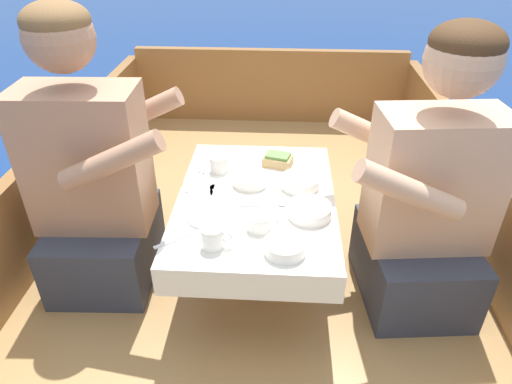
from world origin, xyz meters
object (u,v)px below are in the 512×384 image
person_starboard (427,202)px  coffee_cup_port (259,222)px  person_port (93,182)px  coffee_cup_center (219,163)px  coffee_cup_starboard (213,237)px  sandwich (278,160)px

person_starboard → coffee_cup_port: bearing=7.8°
person_port → coffee_cup_center: (0.42, 0.19, -0.01)m
coffee_cup_starboard → coffee_cup_center: 0.46m
sandwich → coffee_cup_port: sandwich is taller
coffee_cup_starboard → person_starboard: bearing=18.5°
sandwich → coffee_cup_starboard: (-0.19, -0.51, 0.00)m
person_starboard → coffee_cup_center: person_starboard is taller
person_port → person_starboard: bearing=-4.4°
coffee_cup_starboard → person_port: bearing=149.6°
person_starboard → coffee_cup_starboard: 0.73m
person_port → coffee_cup_center: size_ratio=10.58×
sandwich → person_starboard: bearing=-28.4°
person_starboard → coffee_cup_starboard: (-0.69, -0.23, -0.00)m
person_starboard → sandwich: person_starboard is taller
coffee_cup_port → person_starboard: bearing=13.6°
coffee_cup_port → coffee_cup_center: 0.40m
coffee_cup_port → coffee_cup_center: bearing=115.5°
person_port → sandwich: person_port is taller
person_port → coffee_cup_starboard: bearing=-32.7°
sandwich → coffee_cup_port: bearing=-97.3°
coffee_cup_center → person_port: bearing=-156.1°
person_starboard → coffee_cup_center: 0.77m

